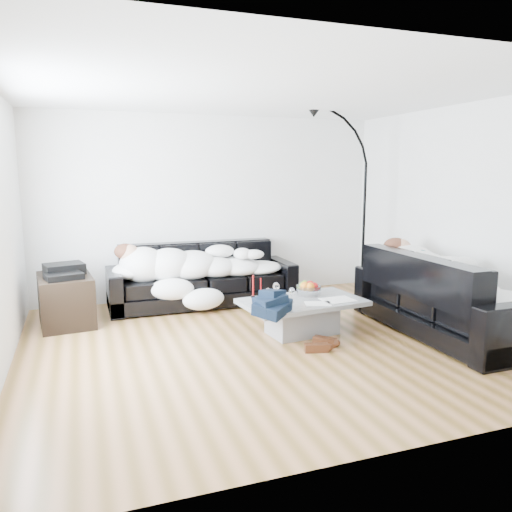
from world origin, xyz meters
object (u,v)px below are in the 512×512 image
object	(u,v)px
sofa_back	(202,275)
sleeper_right	(445,276)
sleeper_back	(203,259)
candle_right	(261,288)
wine_glass_c	(292,295)
av_cabinet	(66,300)
floor_lamp	(364,217)
wine_glass_a	(276,290)
stereo	(64,270)
coffee_table	(302,317)
fruit_bowl	(309,287)
candle_left	(253,287)
wine_glass_b	(268,295)
shoes	(321,344)
sofa_right	(444,294)

from	to	relation	value
sofa_back	sleeper_right	world-z (taller)	sleeper_right
sleeper_back	candle_right	distance (m)	1.35
wine_glass_c	av_cabinet	world-z (taller)	av_cabinet
sofa_back	floor_lamp	bearing A→B (deg)	-13.16
wine_glass_c	candle_right	bearing A→B (deg)	124.78
wine_glass_a	stereo	xyz separation A→B (m)	(-2.27, 1.11, 0.18)
sofa_back	wine_glass_a	bearing A→B (deg)	-70.62
coffee_table	fruit_bowl	distance (m)	0.38
wine_glass_c	candle_left	bearing A→B (deg)	135.37
candle_left	candle_right	bearing A→B (deg)	7.69
coffee_table	candle_right	bearing A→B (deg)	143.49
fruit_bowl	stereo	bearing A→B (deg)	157.74
coffee_table	wine_glass_b	xyz separation A→B (m)	(-0.39, 0.06, 0.27)
candle_left	shoes	bearing A→B (deg)	-59.59
coffee_table	fruit_bowl	size ratio (longest dim) A/B	4.68
fruit_bowl	stereo	world-z (taller)	stereo
shoes	stereo	xyz separation A→B (m)	(-2.49, 1.80, 0.61)
candle_left	sleeper_back	bearing A→B (deg)	101.70
av_cabinet	fruit_bowl	bearing A→B (deg)	-28.22
wine_glass_a	candle_left	distance (m)	0.26
coffee_table	av_cabinet	size ratio (longest dim) A/B	1.56
sofa_right	av_cabinet	size ratio (longest dim) A/B	2.62
shoes	wine_glass_a	bearing A→B (deg)	134.04
wine_glass_c	stereo	distance (m)	2.72
sofa_back	wine_glass_c	bearing A→B (deg)	-70.22
shoes	candle_right	bearing A→B (deg)	140.72
sleeper_right	av_cabinet	bearing A→B (deg)	66.17
wine_glass_c	fruit_bowl	bearing A→B (deg)	37.23
stereo	wine_glass_c	bearing A→B (deg)	-43.78
sofa_right	wine_glass_c	size ratio (longest dim) A/B	13.68
sleeper_right	av_cabinet	xyz separation A→B (m)	(-4.04, 1.78, -0.36)
candle_left	wine_glass_b	bearing A→B (deg)	-64.95
sleeper_right	wine_glass_b	size ratio (longest dim) A/B	12.76
av_cabinet	floor_lamp	xyz separation A→B (m)	(3.97, -0.17, 0.88)
wine_glass_c	shoes	xyz separation A→B (m)	(0.13, -0.46, -0.43)
sofa_back	wine_glass_c	size ratio (longest dim) A/B	15.35
sofa_right	av_cabinet	world-z (taller)	sofa_right
sleeper_back	stereo	xyz separation A→B (m)	(-1.76, -0.29, 0.02)
sleeper_back	shoes	distance (m)	2.29
shoes	sleeper_back	bearing A→B (deg)	135.46
sofa_right	fruit_bowl	world-z (taller)	sofa_right
stereo	sofa_right	bearing A→B (deg)	-38.05
sleeper_right	sofa_right	bearing A→B (deg)	0.00
sofa_back	sofa_right	bearing A→B (deg)	-43.02
shoes	coffee_table	bearing A→B (deg)	113.38
wine_glass_c	candle_right	distance (m)	0.42
fruit_bowl	sofa_back	bearing A→B (deg)	122.69
sofa_right	shoes	bearing A→B (deg)	90.67
fruit_bowl	candle_right	world-z (taller)	candle_right
sleeper_back	sleeper_right	distance (m)	3.08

